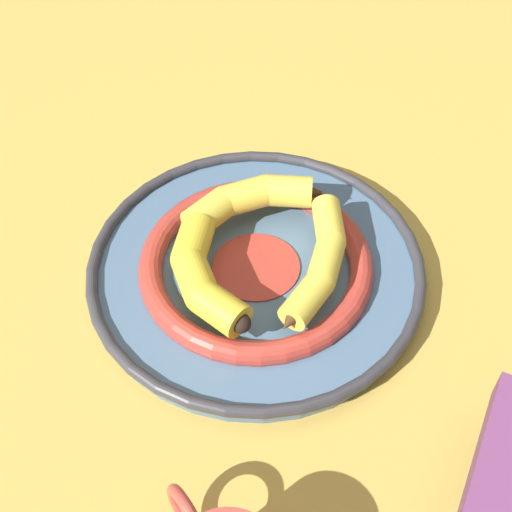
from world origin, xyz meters
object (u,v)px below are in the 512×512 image
object	(u,v)px
banana_c	(201,273)
decorative_bowl	(256,268)
banana_b	(251,199)
banana_a	(320,263)

from	to	relation	value
banana_c	decorative_bowl	bearing A→B (deg)	103.86
decorative_bowl	banana_b	world-z (taller)	banana_b
decorative_bowl	banana_a	bearing A→B (deg)	69.70
banana_a	banana_c	bearing A→B (deg)	112.75
decorative_bowl	banana_a	distance (m)	0.08
banana_b	banana_c	size ratio (longest dim) A/B	1.00
banana_a	banana_b	size ratio (longest dim) A/B	1.11
decorative_bowl	banana_c	world-z (taller)	banana_c
banana_a	banana_c	xyz separation A→B (m)	(0.01, -0.13, 0.00)
decorative_bowl	banana_c	size ratio (longest dim) A/B	2.23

